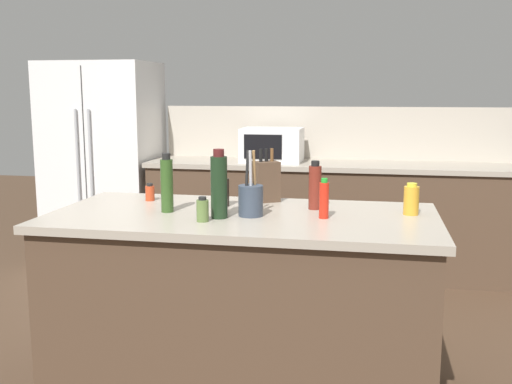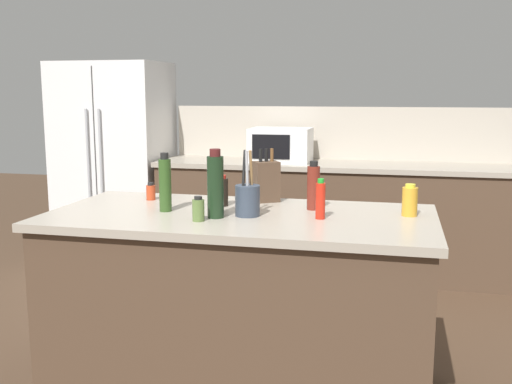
{
  "view_description": "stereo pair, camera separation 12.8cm",
  "coord_description": "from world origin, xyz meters",
  "views": [
    {
      "loc": [
        0.62,
        -2.83,
        1.54
      ],
      "look_at": [
        0.0,
        0.35,
        0.99
      ],
      "focal_mm": 42.0,
      "sensor_mm": 36.0,
      "label": 1
    },
    {
      "loc": [
        0.74,
        -2.8,
        1.54
      ],
      "look_at": [
        0.0,
        0.35,
        0.99
      ],
      "focal_mm": 42.0,
      "sensor_mm": 36.0,
      "label": 2
    }
  ],
  "objects": [
    {
      "name": "spice_jar_paprika",
      "position": [
        -0.58,
        0.25,
        0.98
      ],
      "size": [
        0.05,
        0.05,
        0.1
      ],
      "color": "#B73D1E",
      "rests_on": "kitchen_island"
    },
    {
      "name": "honey_jar",
      "position": [
        0.81,
        0.13,
        1.01
      ],
      "size": [
        0.07,
        0.07,
        0.16
      ],
      "color": "gold",
      "rests_on": "kitchen_island"
    },
    {
      "name": "refrigerator",
      "position": [
        -1.79,
        2.25,
        0.9
      ],
      "size": [
        0.96,
        0.75,
        1.79
      ],
      "color": "white",
      "rests_on": "ground_plane"
    },
    {
      "name": "back_counter_run",
      "position": [
        0.3,
        2.2,
        0.47
      ],
      "size": [
        3.14,
        0.66,
        0.94
      ],
      "color": "#4C3828",
      "rests_on": "ground_plane"
    },
    {
      "name": "wine_bottle",
      "position": [
        -0.09,
        -0.12,
        1.09
      ],
      "size": [
        0.08,
        0.08,
        0.33
      ],
      "color": "black",
      "rests_on": "kitchen_island"
    },
    {
      "name": "utensil_crock",
      "position": [
        0.05,
        -0.05,
        1.02
      ],
      "size": [
        0.12,
        0.12,
        0.32
      ],
      "color": "#333D4C",
      "rests_on": "kitchen_island"
    },
    {
      "name": "microwave",
      "position": [
        -0.22,
        2.2,
        1.08
      ],
      "size": [
        0.51,
        0.39,
        0.29
      ],
      "color": "white",
      "rests_on": "back_counter_run"
    },
    {
      "name": "spice_jar_oregano",
      "position": [
        -0.14,
        -0.21,
        0.99
      ],
      "size": [
        0.06,
        0.06,
        0.12
      ],
      "color": "#567038",
      "rests_on": "kitchen_island"
    },
    {
      "name": "soy_sauce_bottle",
      "position": [
        -0.14,
        0.17,
        1.02
      ],
      "size": [
        0.06,
        0.06,
        0.16
      ],
      "color": "black",
      "rests_on": "kitchen_island"
    },
    {
      "name": "wall_backsplash",
      "position": [
        0.3,
        2.52,
        1.17
      ],
      "size": [
        3.1,
        0.03,
        0.46
      ],
      "primitive_type": "cube",
      "color": "#B2A899",
      "rests_on": "back_counter_run"
    },
    {
      "name": "kitchen_island",
      "position": [
        0.0,
        0.0,
        0.47
      ],
      "size": [
        1.9,
        0.93,
        0.94
      ],
      "color": "#4C3828",
      "rests_on": "ground_plane"
    },
    {
      "name": "vinegar_bottle",
      "position": [
        0.34,
        0.18,
        1.06
      ],
      "size": [
        0.06,
        0.06,
        0.25
      ],
      "color": "maroon",
      "rests_on": "kitchen_island"
    },
    {
      "name": "knife_block",
      "position": [
        0.06,
        0.35,
        1.05
      ],
      "size": [
        0.16,
        0.15,
        0.29
      ],
      "rotation": [
        0.0,
        0.0,
        0.57
      ],
      "color": "#4C3828",
      "rests_on": "kitchen_island"
    },
    {
      "name": "hot_sauce_bottle",
      "position": [
        0.4,
        -0.03,
        1.03
      ],
      "size": [
        0.05,
        0.05,
        0.19
      ],
      "color": "red",
      "rests_on": "kitchen_island"
    },
    {
      "name": "olive_oil_bottle",
      "position": [
        -0.38,
        -0.03,
        1.08
      ],
      "size": [
        0.06,
        0.06,
        0.3
      ],
      "color": "#2D4C1E",
      "rests_on": "kitchen_island"
    }
  ]
}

